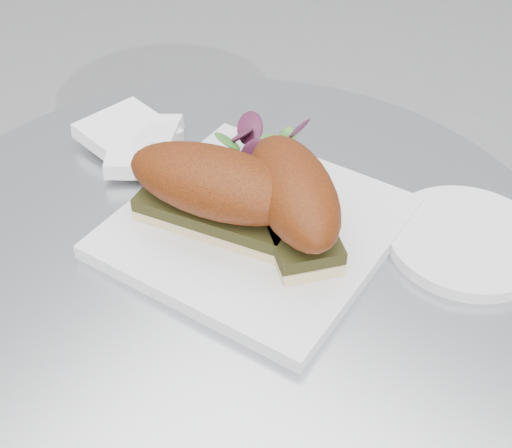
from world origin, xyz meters
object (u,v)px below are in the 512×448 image
(plate, at_px, (256,227))
(saucer, at_px, (467,240))
(sandwich_right, at_px, (293,198))
(sandwich_left, at_px, (217,189))

(plate, height_order, saucer, plate)
(sandwich_right, xyz_separation_m, saucer, (0.14, 0.11, -0.05))
(plate, height_order, sandwich_left, sandwich_left)
(saucer, bearing_deg, sandwich_right, -142.83)
(sandwich_left, bearing_deg, plate, 27.37)
(sandwich_right, relative_size, saucer, 1.13)
(sandwich_left, xyz_separation_m, sandwich_right, (0.07, 0.04, -0.00))
(sandwich_left, xyz_separation_m, saucer, (0.20, 0.14, -0.05))
(plate, height_order, sandwich_right, sandwich_right)
(sandwich_left, relative_size, saucer, 1.26)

